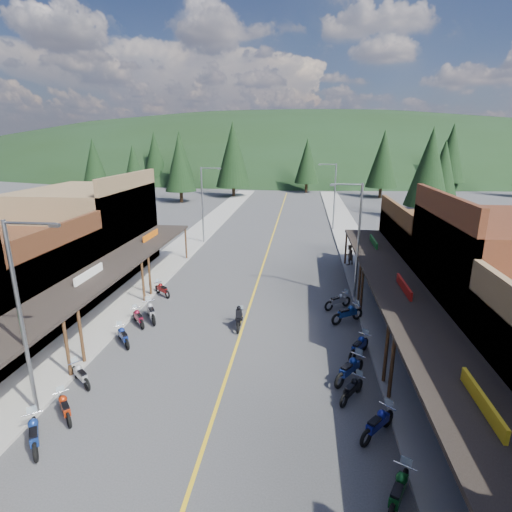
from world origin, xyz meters
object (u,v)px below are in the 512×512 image
(pine_3, at_px, (307,161))
(pine_1, at_px, (180,156))
(rider_on_bike, at_px, (239,319))
(pine_2, at_px, (233,154))
(streetlight_0, at_px, (23,313))
(bike_west_6, at_px, (80,374))
(pine_10, at_px, (180,163))
(bike_west_4, at_px, (34,433))
(pine_7, at_px, (155,155))
(bike_west_9, at_px, (151,311))
(pedestrian_east_a, at_px, (412,347))
(streetlight_2, at_px, (356,236))
(bike_west_10, at_px, (162,289))
(bike_west_8, at_px, (138,317))
(bike_west_5, at_px, (65,406))
(bike_east_10, at_px, (338,300))
(pine_0, at_px, (94,161))
(shop_west_3, at_px, (90,231))
(pine_9, at_px, (443,170))
(pine_8, at_px, (134,172))
(bike_east_8, at_px, (359,345))
(bike_east_4, at_px, (399,490))
(pine_5, at_px, (451,153))
(bike_east_6, at_px, (352,388))
(streetlight_1, at_px, (204,202))
(shop_east_2, at_px, (508,287))
(streetlight_3, at_px, (333,194))
(bike_east_7, at_px, (350,368))
(bike_east_9, at_px, (347,313))
(pedestrian_east_b, at_px, (349,255))
(shop_east_3, at_px, (442,254))
(pine_4, at_px, (383,159))
(bike_east_5, at_px, (378,422))
(bike_west_7, at_px, (123,335))
(shop_west_2, at_px, (9,283))
(pine_11, at_px, (430,167))

(pine_3, bearing_deg, pine_1, 171.87)
(rider_on_bike, bearing_deg, pine_2, 97.16)
(streetlight_0, height_order, bike_west_6, streetlight_0)
(pine_10, distance_m, bike_west_4, 59.22)
(pine_7, bearing_deg, bike_west_9, -70.21)
(pedestrian_east_a, bearing_deg, streetlight_2, -176.04)
(bike_west_10, bearing_deg, bike_west_8, -137.15)
(bike_west_5, bearing_deg, bike_east_10, 4.22)
(bike_west_6, bearing_deg, pine_0, 66.53)
(shop_west_3, xyz_separation_m, pine_9, (37.78, 33.70, 2.86))
(pine_8, height_order, pine_10, pine_10)
(bike_east_10, bearing_deg, bike_east_8, -31.16)
(streetlight_2, distance_m, bike_west_10, 13.95)
(bike_west_10, distance_m, bike_east_4, 20.17)
(pine_5, xyz_separation_m, bike_east_8, (-27.61, -71.88, -7.38))
(pine_7, distance_m, bike_east_6, 88.25)
(streetlight_1, xyz_separation_m, bike_west_9, (1.23, -19.05, -3.82))
(pine_2, bearing_deg, bike_east_8, -74.19)
(shop_east_2, relative_size, pine_9, 1.01)
(streetlight_3, relative_size, pine_2, 0.57)
(streetlight_2, relative_size, bike_east_7, 3.53)
(shop_east_2, distance_m, pine_2, 61.28)
(bike_west_10, distance_m, bike_east_9, 12.91)
(rider_on_bike, bearing_deg, pedestrian_east_b, 56.54)
(shop_east_3, relative_size, streetlight_2, 1.36)
(pine_4, xyz_separation_m, pine_8, (-40.00, -20.00, -1.26))
(shop_west_3, bearing_deg, bike_west_8, -50.16)
(streetlight_3, distance_m, pine_10, 32.06)
(bike_west_9, distance_m, bike_east_6, 13.07)
(streetlight_2, height_order, pine_9, pine_9)
(bike_east_5, bearing_deg, bike_west_4, -130.42)
(bike_east_7, bearing_deg, pine_10, 151.84)
(bike_west_7, height_order, bike_east_8, bike_east_8)
(shop_east_2, relative_size, bike_west_9, 4.88)
(bike_west_4, distance_m, bike_west_5, 1.61)
(streetlight_1, height_order, bike_east_8, streetlight_1)
(bike_east_10, bearing_deg, bike_east_5, -34.28)
(pine_9, bearing_deg, bike_east_10, -115.06)
(pine_9, distance_m, bike_east_5, 54.00)
(shop_west_3, xyz_separation_m, bike_east_7, (19.45, -13.45, -2.87))
(bike_east_5, bearing_deg, pine_1, 152.31)
(shop_east_3, height_order, rider_on_bike, shop_east_3)
(streetlight_3, bearing_deg, bike_west_9, -115.10)
(bike_east_10, bearing_deg, bike_west_5, -80.58)
(pine_4, height_order, bike_east_5, pine_4)
(pine_4, height_order, bike_west_8, pine_4)
(shop_west_3, bearing_deg, pine_10, 96.22)
(shop_west_2, bearing_deg, rider_on_bike, 3.61)
(pine_9, xyz_separation_m, pine_11, (-4.00, -7.00, 0.81))
(shop_east_2, xyz_separation_m, bike_east_9, (-7.59, 2.36, -2.88))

